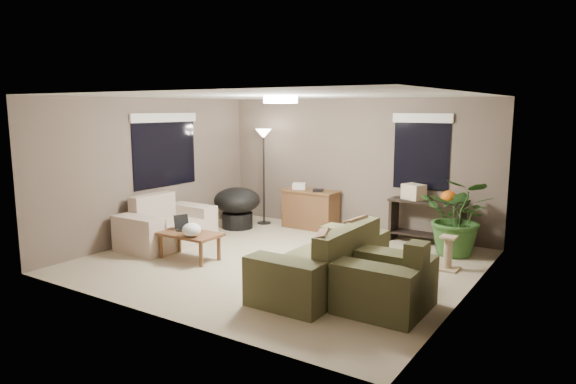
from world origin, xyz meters
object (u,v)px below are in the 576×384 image
Objects in this scene: loveseat at (166,228)px; main_sofa at (326,265)px; houseplant at (459,225)px; armchair at (386,285)px; console_table at (427,219)px; desk at (310,209)px; cat_scratching_post at (448,255)px; floor_lamp at (264,145)px; coffee_table at (189,237)px; papasan_chair at (237,204)px.

main_sofa is at bearing -6.43° from loveseat.
loveseat is 4.85m from houseplant.
armchair is at bearing -8.61° from loveseat.
main_sofa is at bearing -97.73° from console_table.
desk is at bearing 58.91° from loveseat.
armchair is 0.77× the size of console_table.
cat_scratching_post is at bearing -21.24° from desk.
console_table is 1.03× the size of houseplant.
floor_lamp is (-0.99, -0.16, 1.22)m from desk.
desk is (0.50, 2.82, 0.02)m from coffee_table.
armchair is 4.64m from papasan_chair.
armchair reaches higher than cat_scratching_post.
desk is 0.85× the size of console_table.
loveseat reaches higher than console_table.
armchair is 2.72m from houseplant.
armchair is 1.00× the size of coffee_table.
houseplant reaches higher than armchair.
papasan_chair is (-3.47, -0.87, 0.03)m from console_table.
coffee_table is at bearing -23.75° from loveseat.
coffee_table is (-3.33, 0.23, 0.06)m from armchair.
desk is at bearing 79.91° from coffee_table.
coffee_table is 4.03m from console_table.
armchair is (0.95, -0.27, 0.00)m from main_sofa.
floor_lamp is at bearing 71.17° from papasan_chair.
desk reaches higher than coffee_table.
loveseat is 2.81m from desk.
armchair is at bearing -79.97° from console_table.
armchair is at bearing -16.01° from main_sofa.
main_sofa is 2.20× the size of armchair.
cat_scratching_post is at bearing 25.27° from coffee_table.
floor_lamp is (0.46, 2.25, 1.30)m from loveseat.
loveseat reaches higher than desk.
desk is (-2.83, 3.06, 0.08)m from armchair.
papasan_chair is 2.32× the size of cat_scratching_post.
loveseat is at bearing -121.09° from desk.
houseplant is (3.93, -0.19, -1.11)m from floor_lamp.
armchair is at bearing -3.96° from coffee_table.
loveseat is 4.49m from console_table.
houseplant is at bearing 5.74° from papasan_chair.
armchair is at bearing -95.35° from cat_scratching_post.
floor_lamp is (-3.82, 2.90, 1.30)m from armchair.
floor_lamp is at bearing -175.43° from console_table.
armchair is 0.52× the size of floor_lamp.
desk and console_table have the same top height.
desk is at bearing 124.02° from main_sofa.
main_sofa is 2.38m from coffee_table.
loveseat is at bearing -98.65° from papasan_chair.
main_sofa reaches higher than papasan_chair.
console_table is at bearing 120.02° from cat_scratching_post.
coffee_table is 0.52× the size of floor_lamp.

